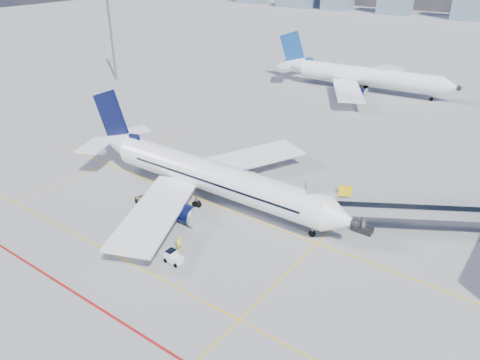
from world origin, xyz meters
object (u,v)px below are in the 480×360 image
(belt_loader, at_px, (148,203))
(ramp_worker, at_px, (179,244))
(main_aircraft, at_px, (205,175))
(second_aircraft, at_px, (361,76))
(cargo_dolly, at_px, (140,230))
(baggage_tug, at_px, (173,257))

(belt_loader, distance_m, ramp_worker, 9.98)
(main_aircraft, xyz_separation_m, second_aircraft, (-3.95, 56.18, 0.00))
(second_aircraft, bearing_deg, cargo_dolly, -92.37)
(ramp_worker, bearing_deg, main_aircraft, 37.51)
(baggage_tug, distance_m, cargo_dolly, 5.93)
(main_aircraft, height_order, belt_loader, main_aircraft)
(second_aircraft, distance_m, baggage_tug, 68.90)
(belt_loader, xyz_separation_m, ramp_worker, (9.00, -4.31, 0.21))
(main_aircraft, xyz_separation_m, cargo_dolly, (0.02, -10.89, -2.24))
(main_aircraft, bearing_deg, second_aircraft, 93.38)
(cargo_dolly, bearing_deg, main_aircraft, 106.16)
(baggage_tug, xyz_separation_m, ramp_worker, (-0.91, 1.86, 0.17))
(baggage_tug, distance_m, belt_loader, 11.68)
(baggage_tug, distance_m, ramp_worker, 2.08)
(second_aircraft, relative_size, baggage_tug, 20.81)
(main_aircraft, height_order, second_aircraft, second_aircraft)
(baggage_tug, bearing_deg, ramp_worker, 115.97)
(second_aircraft, bearing_deg, belt_loader, -95.87)
(main_aircraft, relative_size, second_aircraft, 1.00)
(main_aircraft, bearing_deg, ramp_worker, -64.68)
(baggage_tug, relative_size, cargo_dolly, 0.53)
(main_aircraft, height_order, baggage_tug, main_aircraft)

